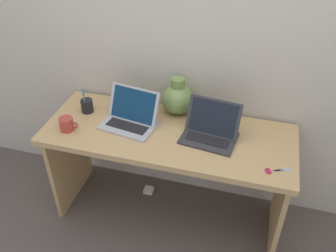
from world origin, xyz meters
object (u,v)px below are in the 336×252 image
pen_cup (87,106)px  power_brick (149,190)px  green_vase (178,98)px  laptop_left (131,116)px  laptop_right (211,129)px  coffee_mug (67,124)px  scissors (273,171)px

pen_cup → power_brick: size_ratio=2.54×
green_vase → pen_cup: (-0.59, -0.16, -0.06)m
pen_cup → power_brick: 0.88m
laptop_left → laptop_right: size_ratio=1.05×
green_vase → pen_cup: 0.61m
laptop_left → green_vase: bearing=40.2°
coffee_mug → pen_cup: size_ratio=0.71×
coffee_mug → laptop_left: bearing=25.0°
laptop_left → power_brick: laptop_left is taller
power_brick → coffee_mug: bearing=-144.1°
laptop_left → power_brick: bearing=69.5°
coffee_mug → scissors: 1.27m
laptop_right → coffee_mug: (-0.88, -0.17, -0.02)m
green_vase → power_brick: green_vase is taller
green_vase → scissors: 0.79m
coffee_mug → pen_cup: bearing=81.9°
laptop_left → scissors: (0.90, -0.21, -0.06)m
pen_cup → scissors: pen_cup is taller
scissors → laptop_right: bearing=151.5°
laptop_left → power_brick: size_ratio=5.32×
laptop_right → scissors: size_ratio=2.45×
pen_cup → power_brick: bearing=11.6°
green_vase → scissors: size_ratio=1.75×
power_brick → laptop_right: bearing=-15.7°
green_vase → laptop_left: bearing=-139.8°
laptop_right → coffee_mug: 0.90m
laptop_right → power_brick: laptop_right is taller
green_vase → scissors: green_vase is taller
power_brick → green_vase: bearing=22.3°
pen_cup → power_brick: (0.38, 0.08, -0.79)m
green_vase → pen_cup: size_ratio=1.42×
laptop_right → power_brick: size_ratio=5.06×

